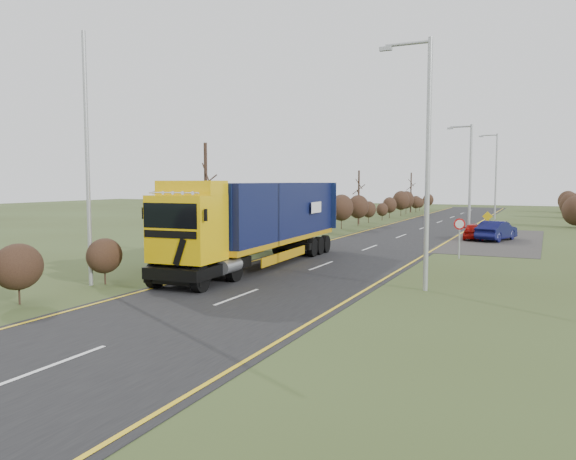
% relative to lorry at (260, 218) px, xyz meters
% --- Properties ---
extents(ground, '(160.00, 160.00, 0.00)m').
position_rel_lorry_xyz_m(ground, '(2.67, -2.82, -2.32)').
color(ground, '#343E1A').
rests_on(ground, ground).
extents(road, '(8.00, 120.00, 0.02)m').
position_rel_lorry_xyz_m(road, '(2.67, 7.18, -2.31)').
color(road, black).
rests_on(road, ground).
extents(layby, '(6.00, 18.00, 0.02)m').
position_rel_lorry_xyz_m(layby, '(9.17, 17.18, -2.30)').
color(layby, '#302D2A').
rests_on(layby, ground).
extents(lane_markings, '(7.52, 116.00, 0.01)m').
position_rel_lorry_xyz_m(lane_markings, '(2.67, 6.88, -2.29)').
color(lane_markings, yellow).
rests_on(lane_markings, road).
extents(hedgerow, '(2.24, 102.04, 6.05)m').
position_rel_lorry_xyz_m(hedgerow, '(-3.32, 5.08, -0.70)').
color(hedgerow, black).
rests_on(hedgerow, ground).
extents(lorry, '(3.05, 14.75, 4.08)m').
position_rel_lorry_xyz_m(lorry, '(0.00, 0.00, 0.00)').
color(lorry, black).
rests_on(lorry, ground).
extents(car_red_hatchback, '(1.61, 3.54, 1.18)m').
position_rel_lorry_xyz_m(car_red_hatchback, '(7.81, 17.04, -1.73)').
color(car_red_hatchback, '#A90C08').
rests_on(car_red_hatchback, ground).
extents(car_blue_sedan, '(2.54, 4.33, 1.35)m').
position_rel_lorry_xyz_m(car_blue_sedan, '(9.29, 16.91, -1.64)').
color(car_blue_sedan, '#0A0C3B').
rests_on(car_blue_sedan, ground).
extents(streetlight_near, '(1.96, 0.18, 9.22)m').
position_rel_lorry_xyz_m(streetlight_near, '(8.27, -2.76, 2.76)').
color(streetlight_near, '#A4A7AA').
rests_on(streetlight_near, ground).
extents(streetlight_mid, '(1.69, 0.18, 7.90)m').
position_rel_lorry_xyz_m(streetlight_mid, '(7.44, 16.41, 2.00)').
color(streetlight_mid, '#A4A7AA').
rests_on(streetlight_mid, ground).
extents(streetlight_far, '(1.92, 0.18, 9.01)m').
position_rel_lorry_xyz_m(streetlight_far, '(7.20, 39.27, 2.65)').
color(streetlight_far, '#A4A7AA').
rests_on(streetlight_far, ground).
extents(left_pole, '(0.16, 0.16, 9.71)m').
position_rel_lorry_xyz_m(left_pole, '(-3.69, -7.22, 2.54)').
color(left_pole, '#A4A7AA').
rests_on(left_pole, ground).
extents(speed_sign, '(0.59, 0.10, 2.12)m').
position_rel_lorry_xyz_m(speed_sign, '(8.27, 6.59, -0.85)').
color(speed_sign, '#A4A7AA').
rests_on(speed_sign, ground).
extents(warning_board, '(0.72, 0.11, 1.89)m').
position_rel_lorry_xyz_m(warning_board, '(8.47, 19.09, -1.17)').
color(warning_board, '#A4A7AA').
rests_on(warning_board, ground).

